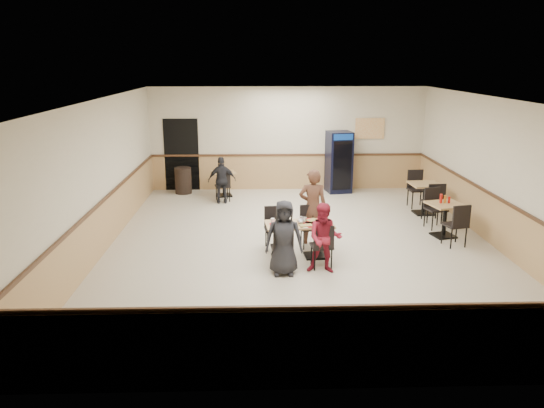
{
  "coord_description": "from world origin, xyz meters",
  "views": [
    {
      "loc": [
        -0.93,
        -10.4,
        3.73
      ],
      "look_at": [
        -0.62,
        -0.5,
        1.03
      ],
      "focal_mm": 35.0,
      "sensor_mm": 36.0,
      "label": 1
    }
  ],
  "objects_px": {
    "main_table": "(299,235)",
    "lone_diner": "(222,180)",
    "diner_woman_left": "(284,238)",
    "back_table": "(224,180)",
    "side_table_far": "(425,194)",
    "pepsi_cooler": "(339,162)",
    "side_table_near": "(445,215)",
    "diner_woman_right": "(325,238)",
    "trash_bin": "(183,181)",
    "diner_man_opposite": "(313,207)"
  },
  "relations": [
    {
      "from": "side_table_near",
      "to": "pepsi_cooler",
      "type": "distance_m",
      "value": 4.47
    },
    {
      "from": "diner_woman_right",
      "to": "back_table",
      "type": "relative_size",
      "value": 1.68
    },
    {
      "from": "main_table",
      "to": "lone_diner",
      "type": "height_order",
      "value": "lone_diner"
    },
    {
      "from": "trash_bin",
      "to": "lone_diner",
      "type": "bearing_deg",
      "value": -43.54
    },
    {
      "from": "pepsi_cooler",
      "to": "side_table_near",
      "type": "bearing_deg",
      "value": -76.58
    },
    {
      "from": "diner_man_opposite",
      "to": "lone_diner",
      "type": "relative_size",
      "value": 1.26
    },
    {
      "from": "side_table_far",
      "to": "trash_bin",
      "type": "bearing_deg",
      "value": 159.86
    },
    {
      "from": "side_table_far",
      "to": "diner_man_opposite",
      "type": "bearing_deg",
      "value": -144.92
    },
    {
      "from": "diner_man_opposite",
      "to": "side_table_near",
      "type": "distance_m",
      "value": 2.95
    },
    {
      "from": "diner_woman_left",
      "to": "lone_diner",
      "type": "distance_m",
      "value": 5.13
    },
    {
      "from": "main_table",
      "to": "back_table",
      "type": "bearing_deg",
      "value": 104.29
    },
    {
      "from": "side_table_far",
      "to": "trash_bin",
      "type": "height_order",
      "value": "side_table_far"
    },
    {
      "from": "diner_man_opposite",
      "to": "trash_bin",
      "type": "xyz_separation_m",
      "value": [
        -3.27,
        4.43,
        -0.42
      ]
    },
    {
      "from": "side_table_far",
      "to": "lone_diner",
      "type": "bearing_deg",
      "value": 167.02
    },
    {
      "from": "pepsi_cooler",
      "to": "diner_woman_right",
      "type": "bearing_deg",
      "value": -109.88
    },
    {
      "from": "diner_woman_left",
      "to": "diner_man_opposite",
      "type": "bearing_deg",
      "value": 67.7
    },
    {
      "from": "pepsi_cooler",
      "to": "trash_bin",
      "type": "relative_size",
      "value": 2.35
    },
    {
      "from": "pepsi_cooler",
      "to": "side_table_far",
      "type": "bearing_deg",
      "value": -61.48
    },
    {
      "from": "side_table_near",
      "to": "back_table",
      "type": "distance_m",
      "value": 6.23
    },
    {
      "from": "diner_man_opposite",
      "to": "trash_bin",
      "type": "relative_size",
      "value": 2.12
    },
    {
      "from": "main_table",
      "to": "diner_man_opposite",
      "type": "distance_m",
      "value": 0.95
    },
    {
      "from": "diner_woman_right",
      "to": "side_table_near",
      "type": "relative_size",
      "value": 1.55
    },
    {
      "from": "main_table",
      "to": "pepsi_cooler",
      "type": "bearing_deg",
      "value": 68.27
    },
    {
      "from": "diner_woman_left",
      "to": "side_table_far",
      "type": "bearing_deg",
      "value": 45.78
    },
    {
      "from": "lone_diner",
      "to": "side_table_near",
      "type": "height_order",
      "value": "lone_diner"
    },
    {
      "from": "diner_man_opposite",
      "to": "side_table_far",
      "type": "xyz_separation_m",
      "value": [
        3.02,
        2.12,
        -0.28
      ]
    },
    {
      "from": "diner_woman_right",
      "to": "main_table",
      "type": "bearing_deg",
      "value": 126.4
    },
    {
      "from": "diner_woman_left",
      "to": "diner_man_opposite",
      "type": "relative_size",
      "value": 0.86
    },
    {
      "from": "diner_woman_right",
      "to": "trash_bin",
      "type": "xyz_separation_m",
      "value": [
        -3.32,
        6.0,
        -0.27
      ]
    },
    {
      "from": "main_table",
      "to": "pepsi_cooler",
      "type": "xyz_separation_m",
      "value": [
        1.57,
        5.29,
        0.42
      ]
    },
    {
      "from": "side_table_far",
      "to": "pepsi_cooler",
      "type": "distance_m",
      "value": 2.98
    },
    {
      "from": "side_table_far",
      "to": "back_table",
      "type": "height_order",
      "value": "side_table_far"
    },
    {
      "from": "side_table_far",
      "to": "main_table",
      "type": "bearing_deg",
      "value": -138.84
    },
    {
      "from": "main_table",
      "to": "pepsi_cooler",
      "type": "distance_m",
      "value": 5.54
    },
    {
      "from": "side_table_near",
      "to": "trash_bin",
      "type": "xyz_separation_m",
      "value": [
        -6.19,
        4.08,
        -0.12
      ]
    },
    {
      "from": "back_table",
      "to": "diner_woman_left",
      "type": "bearing_deg",
      "value": -76.3
    },
    {
      "from": "main_table",
      "to": "side_table_far",
      "type": "bearing_deg",
      "value": 35.94
    },
    {
      "from": "diner_man_opposite",
      "to": "lone_diner",
      "type": "height_order",
      "value": "diner_man_opposite"
    },
    {
      "from": "main_table",
      "to": "lone_diner",
      "type": "bearing_deg",
      "value": 107.64
    },
    {
      "from": "side_table_near",
      "to": "side_table_far",
      "type": "height_order",
      "value": "side_table_far"
    },
    {
      "from": "diner_woman_left",
      "to": "lone_diner",
      "type": "height_order",
      "value": "diner_woman_left"
    },
    {
      "from": "diner_woman_right",
      "to": "diner_man_opposite",
      "type": "bearing_deg",
      "value": 100.65
    },
    {
      "from": "diner_woman_right",
      "to": "side_table_far",
      "type": "distance_m",
      "value": 4.74
    },
    {
      "from": "diner_woman_right",
      "to": "pepsi_cooler",
      "type": "relative_size",
      "value": 0.73
    },
    {
      "from": "side_table_far",
      "to": "pepsi_cooler",
      "type": "height_order",
      "value": "pepsi_cooler"
    },
    {
      "from": "diner_woman_left",
      "to": "back_table",
      "type": "distance_m",
      "value": 5.89
    },
    {
      "from": "trash_bin",
      "to": "diner_woman_right",
      "type": "bearing_deg",
      "value": -61.05
    },
    {
      "from": "diner_woman_right",
      "to": "side_table_far",
      "type": "bearing_deg",
      "value": 59.97
    },
    {
      "from": "lone_diner",
      "to": "trash_bin",
      "type": "distance_m",
      "value": 1.66
    },
    {
      "from": "back_table",
      "to": "pepsi_cooler",
      "type": "bearing_deg",
      "value": 6.78
    }
  ]
}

